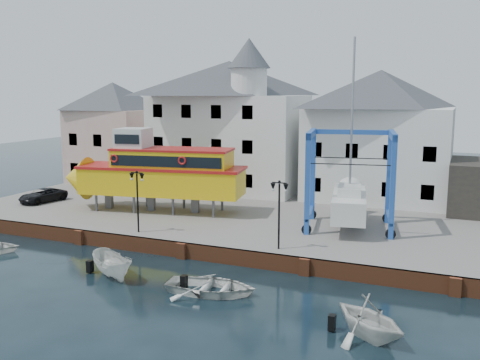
% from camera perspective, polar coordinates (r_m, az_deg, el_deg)
% --- Properties ---
extents(ground, '(140.00, 140.00, 0.00)m').
position_cam_1_polar(ground, '(34.22, -6.20, -8.30)').
color(ground, black).
rests_on(ground, ground).
extents(hardstanding, '(44.00, 22.00, 1.00)m').
position_cam_1_polar(hardstanding, '(43.66, 0.85, -3.65)').
color(hardstanding, slate).
rests_on(hardstanding, ground).
extents(quay_wall, '(44.00, 0.47, 1.00)m').
position_cam_1_polar(quay_wall, '(34.16, -6.13, -7.46)').
color(quay_wall, brown).
rests_on(quay_wall, ground).
extents(building_pink, '(8.00, 7.00, 10.30)m').
position_cam_1_polar(building_pink, '(57.68, -13.27, 4.98)').
color(building_pink, tan).
rests_on(building_pink, hardstanding).
extents(building_white_main, '(14.00, 8.30, 14.00)m').
position_cam_1_polar(building_white_main, '(51.33, -1.07, 6.04)').
color(building_white_main, silver).
rests_on(building_white_main, hardstanding).
extents(building_white_right, '(12.00, 8.00, 11.20)m').
position_cam_1_polar(building_white_right, '(48.05, 14.58, 4.61)').
color(building_white_right, silver).
rests_on(building_white_right, hardstanding).
extents(lamp_post_left, '(1.12, 0.32, 4.20)m').
position_cam_1_polar(lamp_post_left, '(36.27, -10.92, -0.61)').
color(lamp_post_left, black).
rests_on(lamp_post_left, hardstanding).
extents(lamp_post_right, '(1.12, 0.32, 4.20)m').
position_cam_1_polar(lamp_post_right, '(31.86, 4.21, -1.85)').
color(lamp_post_right, black).
rests_on(lamp_post_right, hardstanding).
extents(tour_boat, '(15.38, 6.09, 6.53)m').
position_cam_1_polar(tour_boat, '(42.79, -9.47, 0.83)').
color(tour_boat, '#59595E').
rests_on(tour_boat, hardstanding).
extents(travel_lift, '(6.83, 8.85, 12.99)m').
position_cam_1_polar(travel_lift, '(38.32, 11.60, -1.62)').
color(travel_lift, '#204EA0').
rests_on(travel_lift, hardstanding).
extents(van, '(2.65, 4.42, 1.15)m').
position_cam_1_polar(van, '(48.86, -20.29, -1.55)').
color(van, black).
rests_on(van, hardstanding).
extents(motorboat_a, '(4.21, 3.42, 1.55)m').
position_cam_1_polar(motorboat_a, '(31.67, -13.39, -10.00)').
color(motorboat_a, silver).
rests_on(motorboat_a, ground).
extents(motorboat_b, '(5.18, 4.01, 0.99)m').
position_cam_1_polar(motorboat_b, '(28.50, -3.11, -11.98)').
color(motorboat_b, silver).
rests_on(motorboat_b, ground).
extents(motorboat_c, '(4.95, 4.83, 1.98)m').
position_cam_1_polar(motorboat_c, '(24.46, 13.55, -16.01)').
color(motorboat_c, silver).
rests_on(motorboat_c, ground).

